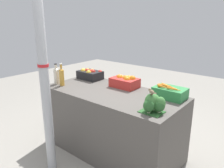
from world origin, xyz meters
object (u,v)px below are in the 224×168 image
Objects in this scene: carrot_crate at (170,92)px; sparrow_bird at (152,92)px; support_pole at (44,76)px; orange_crate at (125,81)px; apple_crate at (90,74)px; juice_bottle_amber at (62,76)px; broccoli_pile at (154,104)px; juice_bottle_cloudy at (56,75)px.

sparrow_bird reaches higher than carrot_crate.
support_pole is 6.36× the size of orange_crate.
support_pole reaches higher than carrot_crate.
apple_crate reaches higher than carrot_crate.
juice_bottle_amber reaches higher than apple_crate.
broccoli_pile is 1.84× the size of sparrow_bird.
broccoli_pile is 0.74× the size of juice_bottle_amber.
orange_crate is 0.87m from broccoli_pile.
juice_bottle_amber is (-0.05, -0.49, 0.05)m from apple_crate.
support_pole is 7.35× the size of juice_bottle_amber.
carrot_crate is at bearing 97.14° from broccoli_pile.
sparrow_bird is at bearing -36.77° from orange_crate.
orange_crate is 0.96m from juice_bottle_cloudy.
juice_bottle_amber is (-1.35, -0.49, 0.06)m from carrot_crate.
orange_crate is 0.88m from sparrow_bird.
orange_crate is at bearing 31.25° from juice_bottle_cloudy.
juice_bottle_amber is (-1.41, -0.01, 0.04)m from broccoli_pile.
sparrow_bird reaches higher than apple_crate.
juice_bottle_amber reaches higher than carrot_crate.
broccoli_pile is 1.42m from juice_bottle_amber.
juice_bottle_amber is at bearing 0.00° from juice_bottle_cloudy.
support_pole is 1.15m from sparrow_bird.
broccoli_pile is at bearing 0.20° from juice_bottle_cloudy.
juice_bottle_amber is at bearing -95.29° from apple_crate.
apple_crate is at bearing 71.61° from juice_bottle_cloudy.
juice_bottle_cloudy is at bearing -148.75° from orange_crate.
support_pole is 7.79× the size of juice_bottle_cloudy.
carrot_crate is 2.89× the size of sparrow_bird.
sparrow_bird is (1.35, -0.51, 0.14)m from apple_crate.
support_pole reaches higher than juice_bottle_amber.
carrot_crate is at bearing 18.41° from juice_bottle_cloudy.
juice_bottle_amber is at bearing -144.69° from orange_crate.
apple_crate is at bearing 107.71° from support_pole.
support_pole is at bearing -54.09° from juice_bottle_amber.
sparrow_bird is (1.52, -0.02, 0.09)m from juice_bottle_cloudy.
broccoli_pile is at bearing -19.55° from apple_crate.
support_pole is at bearing -46.17° from juice_bottle_cloudy.
support_pole is at bearing -135.06° from carrot_crate.
carrot_crate is (1.31, -0.00, -0.01)m from apple_crate.
sparrow_bird is at bearing -0.81° from juice_bottle_amber.
apple_crate is 1.00× the size of orange_crate.
orange_crate is at bearing 35.31° from juice_bottle_amber.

